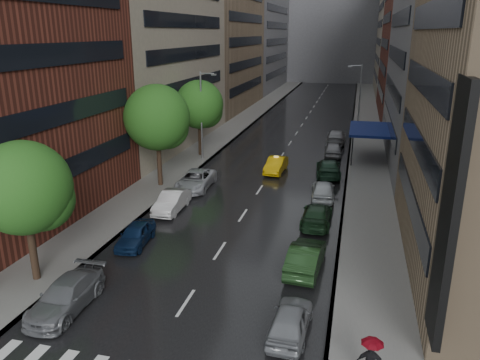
# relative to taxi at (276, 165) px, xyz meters

# --- Properties ---
(ground) EXTENTS (220.00, 220.00, 0.00)m
(ground) POSITION_rel_taxi_xyz_m (-0.44, -27.53, -0.73)
(ground) COLOR gray
(ground) RESTS_ON ground
(road) EXTENTS (14.00, 140.00, 0.01)m
(road) POSITION_rel_taxi_xyz_m (-0.44, 22.47, -0.73)
(road) COLOR black
(road) RESTS_ON ground
(sidewalk_left) EXTENTS (4.00, 140.00, 0.15)m
(sidewalk_left) POSITION_rel_taxi_xyz_m (-9.44, 22.47, -0.66)
(sidewalk_left) COLOR gray
(sidewalk_left) RESTS_ON ground
(sidewalk_right) EXTENTS (4.00, 140.00, 0.15)m
(sidewalk_right) POSITION_rel_taxi_xyz_m (8.56, 22.47, -0.66)
(sidewalk_right) COLOR gray
(sidewalk_right) RESTS_ON ground
(buildings_left) EXTENTS (8.00, 108.00, 38.00)m
(buildings_left) POSITION_rel_taxi_xyz_m (-15.44, 31.26, 15.26)
(buildings_left) COLOR maroon
(buildings_left) RESTS_ON ground
(buildings_right) EXTENTS (8.05, 109.10, 36.00)m
(buildings_right) POSITION_rel_taxi_xyz_m (14.55, 29.17, 14.30)
(buildings_right) COLOR #937A5B
(buildings_right) RESTS_ON ground
(building_far) EXTENTS (40.00, 14.00, 32.00)m
(building_far) POSITION_rel_taxi_xyz_m (-0.44, 90.47, 15.27)
(building_far) COLOR slate
(building_far) RESTS_ON ground
(tree_near) EXTENTS (4.87, 4.87, 7.76)m
(tree_near) POSITION_rel_taxi_xyz_m (-9.04, -23.41, 4.57)
(tree_near) COLOR #382619
(tree_near) RESTS_ON ground
(tree_mid) EXTENTS (5.54, 5.54, 8.83)m
(tree_mid) POSITION_rel_taxi_xyz_m (-9.04, -6.65, 5.31)
(tree_mid) COLOR #382619
(tree_mid) RESTS_ON ground
(tree_far) EXTENTS (5.11, 5.11, 8.14)m
(tree_far) POSITION_rel_taxi_xyz_m (-9.04, 4.19, 4.84)
(tree_far) COLOR #382619
(tree_far) RESTS_ON ground
(taxi) EXTENTS (1.77, 4.51, 1.46)m
(taxi) POSITION_rel_taxi_xyz_m (0.00, 0.00, 0.00)
(taxi) COLOR yellow
(taxi) RESTS_ON ground
(parked_cars_left) EXTENTS (2.72, 24.27, 1.53)m
(parked_cars_left) POSITION_rel_taxi_xyz_m (-5.84, -14.43, 0.01)
(parked_cars_left) COLOR slate
(parked_cars_left) RESTS_ON ground
(parked_cars_right) EXTENTS (2.70, 43.51, 1.60)m
(parked_cars_right) POSITION_rel_taxi_xyz_m (4.96, -3.64, 0.04)
(parked_cars_right) COLOR gray
(parked_cars_right) RESTS_ON ground
(ped_red_umbrella) EXTENTS (1.07, 0.82, 2.01)m
(ped_red_umbrella) POSITION_rel_taxi_xyz_m (8.33, -27.25, 0.59)
(ped_red_umbrella) COLOR black
(ped_red_umbrella) RESTS_ON sidewalk_right
(street_lamp_left) EXTENTS (1.74, 0.22, 9.00)m
(street_lamp_left) POSITION_rel_taxi_xyz_m (-8.16, 2.47, 4.16)
(street_lamp_left) COLOR gray
(street_lamp_left) RESTS_ON sidewalk_left
(street_lamp_right) EXTENTS (1.74, 0.22, 9.00)m
(street_lamp_right) POSITION_rel_taxi_xyz_m (7.28, 17.47, 4.16)
(street_lamp_right) COLOR gray
(street_lamp_right) RESTS_ON sidewalk_right
(awning) EXTENTS (4.00, 8.00, 3.12)m
(awning) POSITION_rel_taxi_xyz_m (8.54, 7.47, 2.40)
(awning) COLOR navy
(awning) RESTS_ON sidewalk_right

